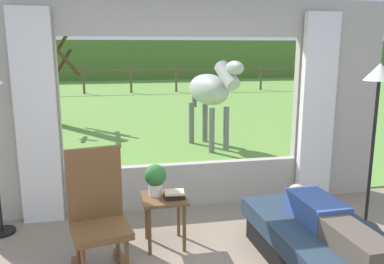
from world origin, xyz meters
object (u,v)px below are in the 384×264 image
at_px(reclining_person, 328,219).
at_px(potted_plant, 155,178).
at_px(recliner_sofa, 322,248).
at_px(floor_lamp_right, 378,97).
at_px(horse, 211,91).
at_px(book_stack, 174,195).
at_px(pasture_tree, 51,76).
at_px(side_table, 164,206).
at_px(rocking_chair, 98,214).

height_order(reclining_person, potted_plant, potted_plant).
distance_m(recliner_sofa, floor_lamp_right, 1.71).
bearing_deg(recliner_sofa, reclining_person, -92.47).
relative_size(floor_lamp_right, horse, 1.00).
xyz_separation_m(book_stack, pasture_tree, (-2.03, 6.93, 0.72)).
bearing_deg(book_stack, side_table, 144.55).
bearing_deg(recliner_sofa, potted_plant, 147.33).
bearing_deg(potted_plant, horse, 67.96).
bearing_deg(floor_lamp_right, horse, 102.42).
relative_size(reclining_person, book_stack, 6.98).
xyz_separation_m(rocking_chair, book_stack, (0.72, 0.29, 0.01)).
height_order(horse, pasture_tree, pasture_tree).
relative_size(reclining_person, rocking_chair, 1.28).
relative_size(potted_plant, horse, 0.18).
xyz_separation_m(recliner_sofa, horse, (0.09, 4.50, 0.94)).
bearing_deg(pasture_tree, rocking_chair, -79.78).
relative_size(book_stack, horse, 0.11).
bearing_deg(side_table, book_stack, -35.45).
relative_size(reclining_person, floor_lamp_right, 0.79).
distance_m(side_table, floor_lamp_right, 2.48).
height_order(potted_plant, book_stack, potted_plant).
bearing_deg(pasture_tree, floor_lamp_right, -58.81).
bearing_deg(potted_plant, recliner_sofa, -30.20).
distance_m(book_stack, floor_lamp_right, 2.35).
distance_m(side_table, horse, 4.07).
xyz_separation_m(rocking_chair, potted_plant, (0.56, 0.42, 0.16)).
height_order(potted_plant, floor_lamp_right, floor_lamp_right).
bearing_deg(potted_plant, rocking_chair, -143.21).
bearing_deg(side_table, rocking_chair, -150.78).
distance_m(floor_lamp_right, horse, 3.90).
xyz_separation_m(side_table, pasture_tree, (-1.94, 6.87, 0.85)).
bearing_deg(book_stack, horse, 70.84).
bearing_deg(rocking_chair, book_stack, 10.34).
xyz_separation_m(rocking_chair, horse, (2.05, 4.10, 0.61)).
xyz_separation_m(potted_plant, book_stack, (0.17, -0.12, -0.14)).
relative_size(rocking_chair, side_table, 2.15).
bearing_deg(floor_lamp_right, book_stack, -179.73).
bearing_deg(book_stack, recliner_sofa, -29.33).
height_order(reclining_person, book_stack, reclining_person).
height_order(recliner_sofa, pasture_tree, pasture_tree).
xyz_separation_m(rocking_chair, pasture_tree, (-1.30, 7.22, 0.73)).
distance_m(recliner_sofa, pasture_tree, 8.36).
bearing_deg(potted_plant, book_stack, -36.13).
distance_m(recliner_sofa, side_table, 1.54).
height_order(potted_plant, horse, horse).
relative_size(side_table, horse, 0.29).
bearing_deg(side_table, pasture_tree, 105.76).
relative_size(recliner_sofa, reclining_person, 1.21).
relative_size(side_table, potted_plant, 1.63).
distance_m(reclining_person, potted_plant, 1.66).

